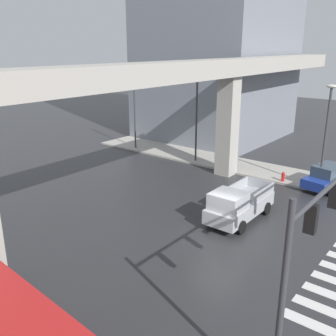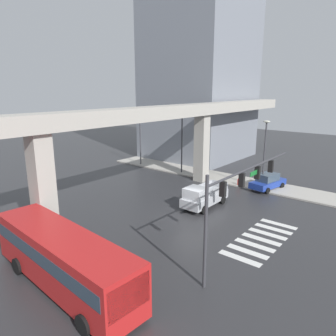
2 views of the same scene
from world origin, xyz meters
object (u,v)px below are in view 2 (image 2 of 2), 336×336
Objects in this scene: pickup_truck at (203,197)px; city_bus at (63,257)px; street_lamp_near_corner at (265,147)px; sedan_blue at (268,181)px; street_lamp_mid_block at (182,137)px; street_lamp_far_north at (140,132)px; fire_hydrant at (238,182)px; traffic_signal_mast at (240,187)px.

city_bus reaches higher than pickup_truck.
street_lamp_near_corner reaches higher than city_bus.
street_lamp_near_corner is (-0.52, 0.38, 3.70)m from sedan_blue.
street_lamp_far_north is (0.00, 7.10, 0.00)m from street_lamp_mid_block.
street_lamp_mid_block is (-0.52, 10.92, 3.70)m from sedan_blue.
sedan_blue is (23.09, -1.75, -0.87)m from city_bus.
fire_hydrant is (-0.40, 2.49, -4.13)m from street_lamp_near_corner.
fire_hydrant is at bearing 2.89° from city_bus.
street_lamp_mid_block is (0.00, 10.53, 0.00)m from street_lamp_near_corner.
city_bus is 1.51× the size of street_lamp_near_corner.
city_bus is 22.79m from street_lamp_near_corner.
pickup_truck is 0.71× the size of street_lamp_far_north.
street_lamp_mid_block is 8.52× the size of fire_hydrant.
city_bus is 1.51× the size of street_lamp_far_north.
sedan_blue is at bearing -72.15° from fire_hydrant.
fire_hydrant is (-0.40, -8.04, -4.13)m from street_lamp_mid_block.
street_lamp_mid_block reaches higher than pickup_truck.
street_lamp_far_north reaches higher than pickup_truck.
street_lamp_near_corner is (8.16, -2.01, 3.57)m from pickup_truck.
sedan_blue is at bearing -15.38° from pickup_truck.
traffic_signal_mast is at bearing -133.51° from pickup_truck.
city_bus is at bearing -177.47° from pickup_truck.
traffic_signal_mast is (8.27, -5.82, 2.96)m from city_bus.
street_lamp_far_north is at bearing 90.00° from street_lamp_near_corner.
street_lamp_far_north is (0.00, 17.63, 0.00)m from street_lamp_near_corner.
city_bus is 27.96m from street_lamp_far_north.
street_lamp_near_corner is at bearing -3.48° from city_bus.
city_bus is at bearing 144.86° from traffic_signal_mast.
pickup_truck is 9.13m from street_lamp_near_corner.
city_bus is at bearing 176.52° from street_lamp_near_corner.
street_lamp_near_corner reaches higher than sedan_blue.
street_lamp_far_north is (8.16, 15.62, 3.57)m from pickup_truck.
city_bus is at bearing -157.91° from street_lamp_mid_block.
street_lamp_near_corner is 1.00× the size of street_lamp_mid_block.
pickup_truck is 17.98m from street_lamp_far_north.
city_bus is at bearing -177.11° from fire_hydrant.
street_lamp_mid_block is (8.16, 8.53, 3.57)m from pickup_truck.
traffic_signal_mast is at bearing -162.71° from street_lamp_near_corner.
street_lamp_near_corner and street_lamp_mid_block have the same top height.
city_bus is 23.18m from sedan_blue.
street_lamp_near_corner is 17.63m from street_lamp_far_north.
pickup_truck is at bearing 2.53° from city_bus.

